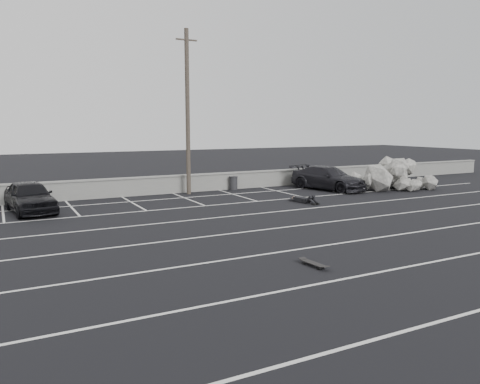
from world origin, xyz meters
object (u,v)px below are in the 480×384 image
car_left (30,197)px  car_right (328,178)px  skateboard (314,264)px  utility_pole (188,112)px  riprap_pile (391,179)px  person (300,197)px  trash_bin (233,183)px

car_left → car_right: 17.03m
car_right → car_left: bearing=163.8°
car_left → skateboard: bearing=-71.4°
car_left → utility_pole: (8.62, 2.07, 3.99)m
car_left → riprap_pile: size_ratio=0.77×
riprap_pile → person: size_ratio=2.26×
skateboard → person: bearing=51.3°
trash_bin → utility_pole: bearing=-172.7°
utility_pole → riprap_pile: 13.48m
riprap_pile → person: (-8.18, -1.77, -0.36)m
car_left → trash_bin: 12.00m
riprap_pile → car_right: bearing=160.7°
car_left → car_right: size_ratio=0.87×
car_right → person: (-4.28, -3.13, -0.49)m
utility_pole → skateboard: (-2.05, -14.94, -4.65)m
trash_bin → person: size_ratio=0.34×
utility_pole → trash_bin: bearing=7.3°
car_right → utility_pole: size_ratio=0.54×
person → skateboard: size_ratio=2.74×
utility_pole → trash_bin: size_ratio=11.21×
riprap_pile → utility_pole: bearing=163.6°
trash_bin → skateboard: (-5.18, -15.34, -0.34)m
trash_bin → person: 5.89m
person → car_right: bearing=29.3°
utility_pole → riprap_pile: utility_pole is taller
trash_bin → skateboard: trash_bin is taller
car_left → person: car_left is taller
car_left → skateboard: size_ratio=4.78×
utility_pole → trash_bin: 5.34m
person → utility_pole: bearing=120.6°
trash_bin → car_left: bearing=-168.1°
riprap_pile → person: bearing=-167.8°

